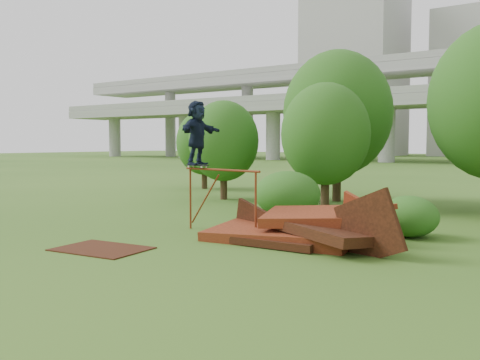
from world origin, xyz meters
The scene contains 14 objects.
ground centered at (0.00, 0.00, 0.00)m, with size 240.00×240.00×0.00m, color #2D5116.
scrap_pile centered at (0.99, 2.24, 0.34)m, with size 5.72×3.00×1.96m.
grind_rail centered at (-1.55, 2.11, 1.37)m, with size 2.98×0.50×1.89m.
skateboard centered at (-2.57, 2.26, 1.96)m, with size 0.84×0.34×0.08m.
skater centered at (-2.57, 2.26, 2.93)m, with size 1.78×0.57×1.92m, color black.
flat_plate centered at (-2.56, -1.43, 0.01)m, with size 2.21×1.58×0.03m, color #37180B.
tree_0 centered at (-7.21, 9.66, 2.71)m, with size 3.26×3.26×4.59m.
tree_1 centered at (-2.59, 12.01, 3.96)m, with size 4.86×4.86×6.76m.
tree_2 centered at (-1.89, 9.43, 2.98)m, with size 3.58×3.58×5.05m.
tree_6 centered at (-11.64, 13.64, 2.64)m, with size 3.22×3.22×4.50m.
shrub_left centered at (-1.74, 6.20, 0.82)m, with size 2.37×2.19×1.64m, color #2C5416.
shrub_right centered at (3.06, 4.72, 0.58)m, with size 1.65×1.51×1.17m, color #2C5416.
building_left centered at (-38.00, 95.00, 17.50)m, with size 18.00×16.00×35.00m, color #9E9E99.
building_right centered at (-16.00, 102.00, 14.00)m, with size 14.00×14.00×28.00m, color #9E9E99.
Camera 1 is at (7.81, -10.05, 2.64)m, focal length 40.00 mm.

